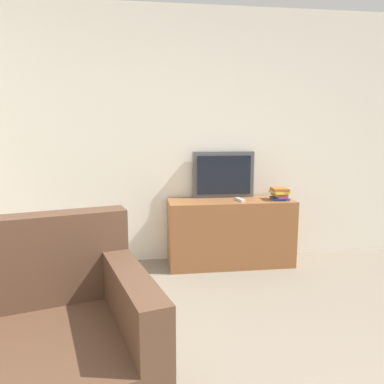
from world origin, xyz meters
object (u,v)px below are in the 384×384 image
object	(u,v)px
tv_stand	(230,232)
book_stack	(280,194)
remote_on_stand	(240,200)
television	(223,175)

from	to	relation	value
tv_stand	book_stack	xyz separation A→B (m)	(0.50, -0.05, 0.40)
book_stack	remote_on_stand	bearing A→B (deg)	-178.85
tv_stand	television	size ratio (longest dim) A/B	1.98
tv_stand	television	bearing A→B (deg)	103.94
book_stack	remote_on_stand	world-z (taller)	book_stack
television	book_stack	world-z (taller)	television
book_stack	remote_on_stand	size ratio (longest dim) A/B	1.31
television	tv_stand	bearing A→B (deg)	-76.06
television	remote_on_stand	distance (m)	0.35
tv_stand	television	world-z (taller)	television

